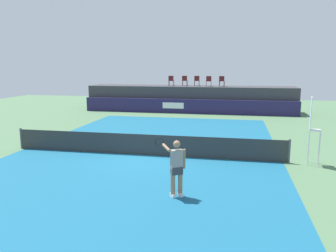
{
  "coord_description": "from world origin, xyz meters",
  "views": [
    {
      "loc": [
        3.94,
        -14.15,
        3.99
      ],
      "look_at": [
        0.68,
        2.0,
        1.0
      ],
      "focal_mm": 35.8,
      "sensor_mm": 36.0,
      "label": 1
    }
  ],
  "objects_px": {
    "tennis_player": "(176,166)",
    "spectator_chair_far_left": "(171,80)",
    "spectator_chair_center": "(197,80)",
    "spectator_chair_far_right": "(222,81)",
    "net_post_far": "(289,151)",
    "net_post_near": "(21,138)",
    "umpire_chair": "(312,126)",
    "spectator_chair_right": "(209,81)",
    "spectator_chair_left": "(185,80)"
  },
  "relations": [
    {
      "from": "net_post_near",
      "to": "spectator_chair_right",
      "type": "bearing_deg",
      "value": 62.41
    },
    {
      "from": "spectator_chair_center",
      "to": "tennis_player",
      "type": "relative_size",
      "value": 0.5
    },
    {
      "from": "spectator_chair_far_left",
      "to": "tennis_player",
      "type": "relative_size",
      "value": 0.5
    },
    {
      "from": "net_post_near",
      "to": "tennis_player",
      "type": "relative_size",
      "value": 0.56
    },
    {
      "from": "spectator_chair_left",
      "to": "spectator_chair_center",
      "type": "distance_m",
      "value": 1.08
    },
    {
      "from": "tennis_player",
      "to": "spectator_chair_far_left",
      "type": "bearing_deg",
      "value": 101.33
    },
    {
      "from": "umpire_chair",
      "to": "tennis_player",
      "type": "distance_m",
      "value": 6.59
    },
    {
      "from": "spectator_chair_far_right",
      "to": "tennis_player",
      "type": "relative_size",
      "value": 0.5
    },
    {
      "from": "spectator_chair_right",
      "to": "tennis_player",
      "type": "xyz_separation_m",
      "value": [
        0.61,
        -19.47,
        -1.73
      ]
    },
    {
      "from": "umpire_chair",
      "to": "net_post_near",
      "type": "distance_m",
      "value": 13.27
    },
    {
      "from": "spectator_chair_left",
      "to": "spectator_chair_far_right",
      "type": "bearing_deg",
      "value": -1.82
    },
    {
      "from": "spectator_chair_far_left",
      "to": "net_post_far",
      "type": "distance_m",
      "value": 17.15
    },
    {
      "from": "spectator_chair_center",
      "to": "spectator_chair_left",
      "type": "bearing_deg",
      "value": -177.81
    },
    {
      "from": "net_post_far",
      "to": "tennis_player",
      "type": "xyz_separation_m",
      "value": [
        -3.96,
        -4.47,
        0.46
      ]
    },
    {
      "from": "spectator_chair_left",
      "to": "umpire_chair",
      "type": "xyz_separation_m",
      "value": [
        7.55,
        -15.37,
        -1.11
      ]
    },
    {
      "from": "umpire_chair",
      "to": "spectator_chair_far_left",
      "type": "bearing_deg",
      "value": 120.04
    },
    {
      "from": "spectator_chair_left",
      "to": "tennis_player",
      "type": "relative_size",
      "value": 0.5
    },
    {
      "from": "spectator_chair_right",
      "to": "net_post_near",
      "type": "bearing_deg",
      "value": -117.59
    },
    {
      "from": "tennis_player",
      "to": "spectator_chair_left",
      "type": "bearing_deg",
      "value": 97.91
    },
    {
      "from": "net_post_far",
      "to": "spectator_chair_far_right",
      "type": "bearing_deg",
      "value": 102.78
    },
    {
      "from": "spectator_chair_right",
      "to": "net_post_far",
      "type": "height_order",
      "value": "spectator_chair_right"
    },
    {
      "from": "net_post_far",
      "to": "tennis_player",
      "type": "height_order",
      "value": "tennis_player"
    },
    {
      "from": "spectator_chair_center",
      "to": "spectator_chair_far_right",
      "type": "xyz_separation_m",
      "value": [
        2.17,
        -0.14,
        0.0
      ]
    },
    {
      "from": "spectator_chair_far_left",
      "to": "spectator_chair_center",
      "type": "xyz_separation_m",
      "value": [
        2.24,
        0.35,
        0.0
      ]
    },
    {
      "from": "net_post_near",
      "to": "tennis_player",
      "type": "bearing_deg",
      "value": -27.93
    },
    {
      "from": "tennis_player",
      "to": "umpire_chair",
      "type": "bearing_deg",
      "value": 43.14
    },
    {
      "from": "tennis_player",
      "to": "spectator_chair_center",
      "type": "bearing_deg",
      "value": 94.83
    },
    {
      "from": "spectator_chair_far_right",
      "to": "net_post_far",
      "type": "height_order",
      "value": "spectator_chair_far_right"
    },
    {
      "from": "spectator_chair_far_right",
      "to": "net_post_far",
      "type": "bearing_deg",
      "value": -77.22
    },
    {
      "from": "spectator_chair_center",
      "to": "spectator_chair_far_right",
      "type": "height_order",
      "value": "same"
    },
    {
      "from": "spectator_chair_right",
      "to": "spectator_chair_far_right",
      "type": "height_order",
      "value": "same"
    },
    {
      "from": "spectator_chair_center",
      "to": "net_post_near",
      "type": "xyz_separation_m",
      "value": [
        -6.76,
        -15.43,
        -2.19
      ]
    },
    {
      "from": "spectator_chair_far_right",
      "to": "umpire_chair",
      "type": "height_order",
      "value": "spectator_chair_far_right"
    },
    {
      "from": "net_post_near",
      "to": "net_post_far",
      "type": "relative_size",
      "value": 1.0
    },
    {
      "from": "spectator_chair_left",
      "to": "umpire_chair",
      "type": "distance_m",
      "value": 17.16
    },
    {
      "from": "spectator_chair_far_right",
      "to": "umpire_chair",
      "type": "xyz_separation_m",
      "value": [
        4.3,
        -15.27,
        -1.11
      ]
    },
    {
      "from": "spectator_chair_right",
      "to": "net_post_near",
      "type": "relative_size",
      "value": 0.89
    },
    {
      "from": "spectator_chair_center",
      "to": "net_post_near",
      "type": "distance_m",
      "value": 16.99
    },
    {
      "from": "net_post_far",
      "to": "spectator_chair_right",
      "type": "bearing_deg",
      "value": 106.94
    },
    {
      "from": "spectator_chair_far_left",
      "to": "spectator_chair_right",
      "type": "relative_size",
      "value": 1.0
    },
    {
      "from": "spectator_chair_far_left",
      "to": "net_post_near",
      "type": "xyz_separation_m",
      "value": [
        -4.52,
        -15.08,
        -2.19
      ]
    },
    {
      "from": "spectator_chair_center",
      "to": "spectator_chair_right",
      "type": "xyz_separation_m",
      "value": [
        1.07,
        -0.43,
        0.0
      ]
    },
    {
      "from": "net_post_near",
      "to": "net_post_far",
      "type": "bearing_deg",
      "value": 0.0
    },
    {
      "from": "spectator_chair_center",
      "to": "tennis_player",
      "type": "distance_m",
      "value": 20.05
    },
    {
      "from": "spectator_chair_right",
      "to": "spectator_chair_far_right",
      "type": "relative_size",
      "value": 1.0
    },
    {
      "from": "spectator_chair_far_left",
      "to": "umpire_chair",
      "type": "xyz_separation_m",
      "value": [
        8.71,
        -15.06,
        -1.11
      ]
    },
    {
      "from": "net_post_near",
      "to": "spectator_chair_far_left",
      "type": "bearing_deg",
      "value": 73.3
    },
    {
      "from": "spectator_chair_far_left",
      "to": "spectator_chair_center",
      "type": "bearing_deg",
      "value": 8.96
    },
    {
      "from": "spectator_chair_far_left",
      "to": "net_post_near",
      "type": "bearing_deg",
      "value": -106.7
    },
    {
      "from": "tennis_player",
      "to": "net_post_far",
      "type": "bearing_deg",
      "value": 48.49
    }
  ]
}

